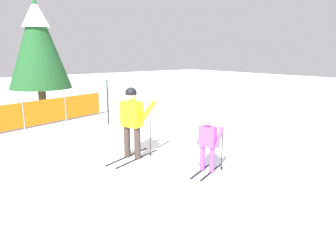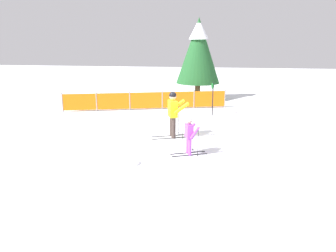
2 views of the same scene
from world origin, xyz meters
TOP-DOWN VIEW (x-y plane):
  - ground_plane at (0.00, 0.00)m, footprint 60.00×60.00m
  - skier_adult at (-0.07, -0.04)m, footprint 1.66×0.97m
  - skier_child at (0.66, -1.85)m, footprint 1.18×0.69m
  - conifer_far at (0.45, 7.89)m, footprint 2.57×2.57m
  - trail_marker at (1.36, 3.74)m, footprint 0.15×0.26m
  - snow_mound at (-1.09, -2.89)m, footprint 0.75×0.64m

SIDE VIEW (x-z plane):
  - ground_plane at x=0.00m, z-range 0.00..0.00m
  - snow_mound at x=-1.09m, z-range -0.15..0.15m
  - skier_child at x=0.66m, z-range 0.11..1.35m
  - trail_marker at x=1.36m, z-range 0.18..1.78m
  - skier_adult at x=-0.07m, z-range 0.17..1.90m
  - conifer_far at x=0.45m, z-range 0.57..5.35m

